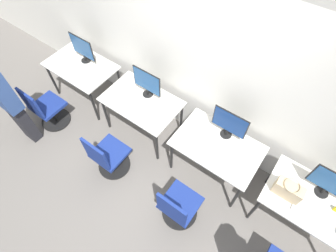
{
  "coord_description": "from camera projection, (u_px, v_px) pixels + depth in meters",
  "views": [
    {
      "loc": [
        1.12,
        -1.39,
        3.63
      ],
      "look_at": [
        0.0,
        0.14,
        0.88
      ],
      "focal_mm": 28.0,
      "sensor_mm": 36.0,
      "label": 1
    }
  ],
  "objects": [
    {
      "name": "keyboard_far_left",
      "position": [
        77.0,
        67.0,
        4.16
      ],
      "size": [
        0.43,
        0.15,
        0.02
      ],
      "color": "silver",
      "rests_on": "desk_far_left"
    },
    {
      "name": "wall_back",
      "position": [
        201.0,
        64.0,
        3.23
      ],
      "size": [
        12.0,
        0.05,
        2.8
      ],
      "color": "silver",
      "rests_on": "ground_plane"
    },
    {
      "name": "monitor_far_right",
      "position": [
        332.0,
        184.0,
        2.8
      ],
      "size": [
        0.46,
        0.16,
        0.45
      ],
      "color": "black",
      "rests_on": "desk_far_right"
    },
    {
      "name": "desk_far_right",
      "position": [
        313.0,
        205.0,
        3.0
      ],
      "size": [
        1.11,
        0.72,
        0.73
      ],
      "color": "silver",
      "rests_on": "ground_plane"
    },
    {
      "name": "mouse_far_left",
      "position": [
        90.0,
        74.0,
        4.07
      ],
      "size": [
        0.06,
        0.09,
        0.03
      ],
      "color": "silver",
      "rests_on": "desk_far_left"
    },
    {
      "name": "monitor_left",
      "position": [
        147.0,
        83.0,
        3.65
      ],
      "size": [
        0.46,
        0.16,
        0.45
      ],
      "color": "black",
      "rests_on": "desk_left"
    },
    {
      "name": "desk_far_left",
      "position": [
        82.0,
        69.0,
        4.27
      ],
      "size": [
        1.11,
        0.72,
        0.73
      ],
      "color": "silver",
      "rests_on": "ground_plane"
    },
    {
      "name": "office_chair_left",
      "position": [
        108.0,
        157.0,
        3.68
      ],
      "size": [
        0.48,
        0.48,
        0.87
      ],
      "color": "black",
      "rests_on": "ground_plane"
    },
    {
      "name": "desk_left",
      "position": [
        142.0,
        104.0,
        3.84
      ],
      "size": [
        1.11,
        0.72,
        0.73
      ],
      "color": "silver",
      "rests_on": "ground_plane"
    },
    {
      "name": "office_chair_far_left",
      "position": [
        46.0,
        110.0,
        4.16
      ],
      "size": [
        0.48,
        0.48,
        0.87
      ],
      "color": "black",
      "rests_on": "ground_plane"
    },
    {
      "name": "keyboard_right",
      "position": [
        212.0,
        153.0,
        3.28
      ],
      "size": [
        0.43,
        0.15,
        0.02
      ],
      "color": "silver",
      "rests_on": "desk_right"
    },
    {
      "name": "keyboard_far_right",
      "position": [
        312.0,
        215.0,
        2.85
      ],
      "size": [
        0.43,
        0.15,
        0.02
      ],
      "color": "silver",
      "rests_on": "desk_far_right"
    },
    {
      "name": "monitor_right",
      "position": [
        229.0,
        124.0,
        3.25
      ],
      "size": [
        0.46,
        0.16,
        0.45
      ],
      "color": "black",
      "rests_on": "desk_right"
    },
    {
      "name": "desk_right",
      "position": [
        217.0,
        148.0,
        3.42
      ],
      "size": [
        1.11,
        0.72,
        0.73
      ],
      "color": "silver",
      "rests_on": "ground_plane"
    },
    {
      "name": "monitor_far_left",
      "position": [
        82.0,
        48.0,
        4.06
      ],
      "size": [
        0.46,
        0.16,
        0.45
      ],
      "color": "black",
      "rests_on": "desk_far_left"
    },
    {
      "name": "handbag",
      "position": [
        288.0,
        190.0,
        2.9
      ],
      "size": [
        0.3,
        0.18,
        0.25
      ],
      "color": "tan",
      "rests_on": "desk_far_right"
    },
    {
      "name": "mouse_right",
      "position": [
        234.0,
        163.0,
        3.19
      ],
      "size": [
        0.06,
        0.09,
        0.03
      ],
      "color": "silver",
      "rests_on": "desk_right"
    },
    {
      "name": "keyboard_left",
      "position": [
        137.0,
        104.0,
        3.73
      ],
      "size": [
        0.43,
        0.15,
        0.02
      ],
      "color": "silver",
      "rests_on": "desk_left"
    },
    {
      "name": "ground_plane",
      "position": [
        162.0,
        165.0,
        4.0
      ],
      "size": [
        20.0,
        20.0,
        0.0
      ],
      "primitive_type": "plane",
      "color": "slate"
    },
    {
      "name": "mouse_left",
      "position": [
        153.0,
        113.0,
        3.63
      ],
      "size": [
        0.06,
        0.09,
        0.03
      ],
      "color": "silver",
      "rests_on": "desk_left"
    },
    {
      "name": "person_far_left",
      "position": [
        7.0,
        100.0,
        3.56
      ],
      "size": [
        0.36,
        0.22,
        1.65
      ],
      "color": "#232328",
      "rests_on": "ground_plane"
    },
    {
      "name": "office_chair_right",
      "position": [
        178.0,
        208.0,
        3.28
      ],
      "size": [
        0.48,
        0.48,
        0.87
      ],
      "color": "black",
      "rests_on": "ground_plane"
    }
  ]
}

